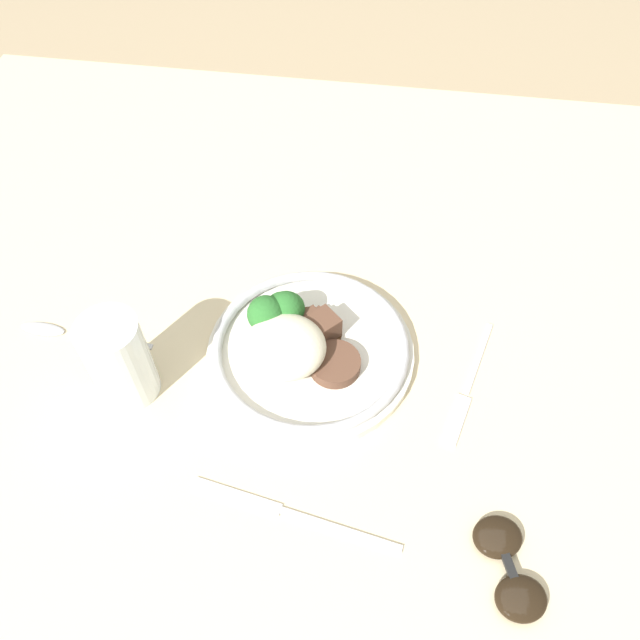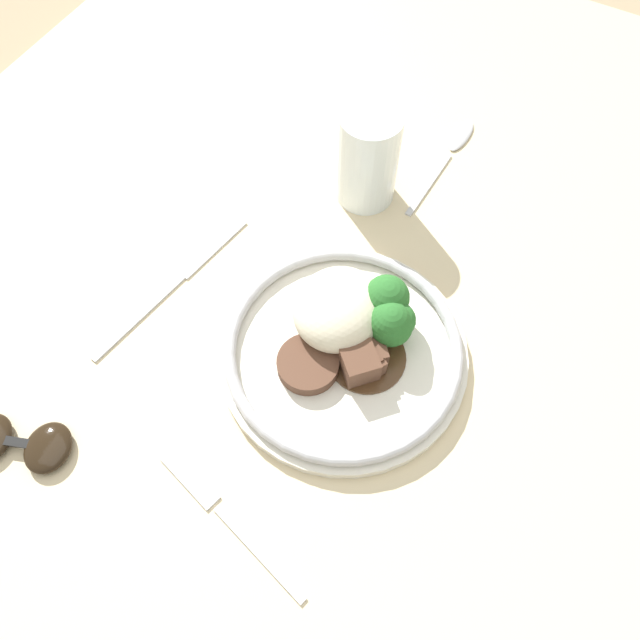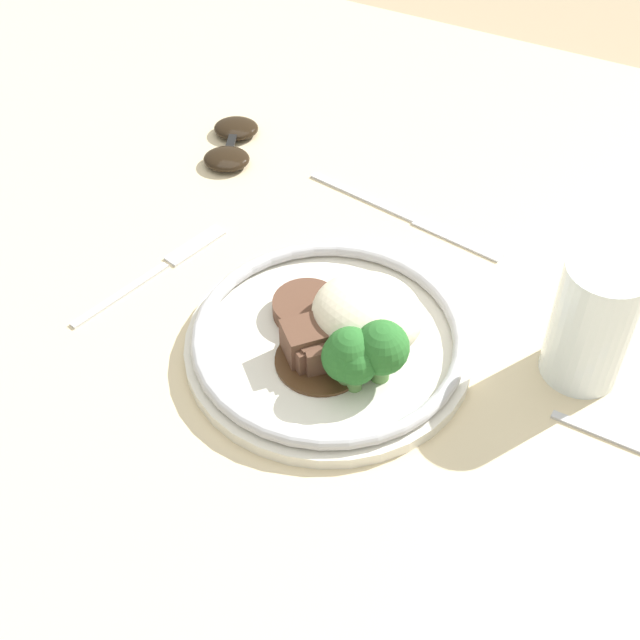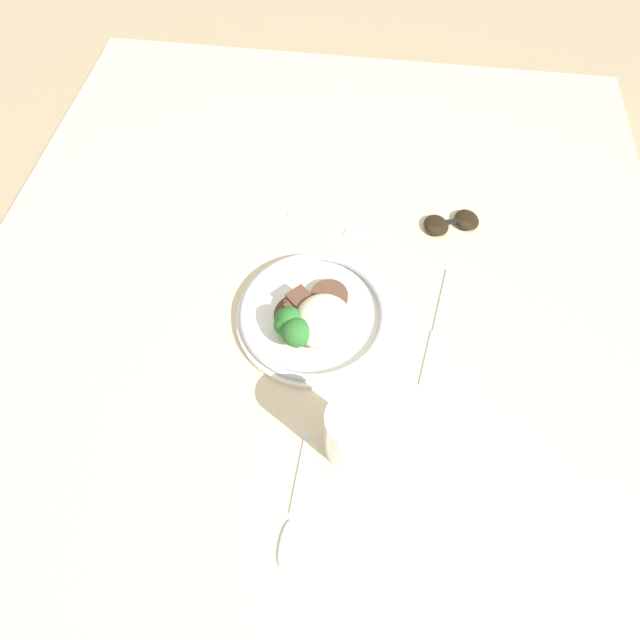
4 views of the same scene
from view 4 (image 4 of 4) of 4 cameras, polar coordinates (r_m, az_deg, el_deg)
ground_plane at (r=0.83m, az=-0.54°, el=-0.46°), size 8.00×8.00×0.00m
dining_table at (r=0.81m, az=-0.56°, el=0.40°), size 1.34×1.14×0.05m
plate at (r=0.75m, az=-0.98°, el=0.43°), size 0.24×0.24×0.07m
juice_glass at (r=0.65m, az=3.36°, el=-12.90°), size 0.07×0.07×0.11m
fork at (r=0.88m, az=2.58°, el=10.13°), size 0.06×0.17×0.00m
knife at (r=0.79m, az=13.07°, el=-0.96°), size 0.21×0.05×0.00m
spoon at (r=0.68m, az=-3.50°, el=-22.36°), size 0.17×0.02×0.01m
sunglasses at (r=0.91m, az=14.79°, el=10.72°), size 0.08×0.11×0.01m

